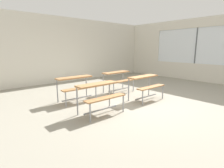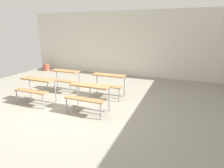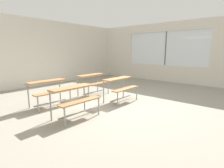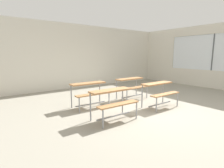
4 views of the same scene
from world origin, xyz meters
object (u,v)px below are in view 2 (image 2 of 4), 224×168
object	(u,v)px
desk_bench_r1c0	(63,76)
trash_bin	(46,67)
desk_bench_r1c1	(108,81)
desk_bench_r0c1	(88,92)
desk_bench_r0c0	(36,85)

from	to	relation	value
desk_bench_r1c0	trash_bin	distance (m)	4.00
desk_bench_r1c0	desk_bench_r1c1	xyz separation A→B (m)	(1.73, -0.01, 0.00)
desk_bench_r0c1	desk_bench_r1c1	size ratio (longest dim) A/B	1.00
desk_bench_r1c0	desk_bench_r1c1	bearing A→B (deg)	1.14
desk_bench_r0c1	desk_bench_r1c1	distance (m)	1.27
desk_bench_r0c1	desk_bench_r0c0	bearing A→B (deg)	-179.60
desk_bench_r0c1	desk_bench_r1c0	distance (m)	2.13
desk_bench_r0c0	trash_bin	distance (m)	4.88
desk_bench_r1c0	trash_bin	world-z (taller)	desk_bench_r1c0
desk_bench_r0c1	desk_bench_r1c1	xyz separation A→B (m)	(0.03, 1.27, 0.00)
desk_bench_r0c0	desk_bench_r1c1	bearing A→B (deg)	35.99
desk_bench_r1c1	desk_bench_r1c0	bearing A→B (deg)	179.15
desk_bench_r1c0	desk_bench_r0c1	bearing A→B (deg)	-35.54
desk_bench_r0c0	desk_bench_r1c0	bearing A→B (deg)	87.59
desk_bench_r0c1	trash_bin	distance (m)	6.12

